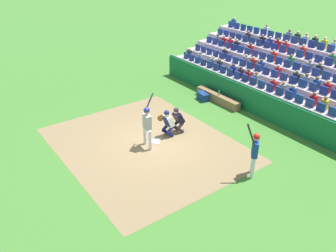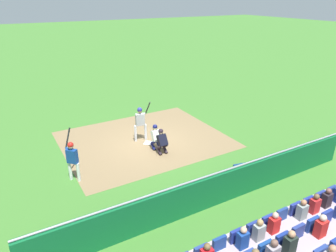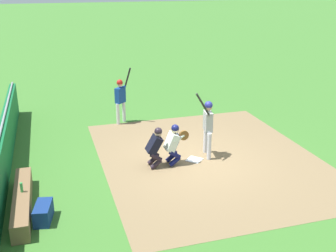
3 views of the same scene
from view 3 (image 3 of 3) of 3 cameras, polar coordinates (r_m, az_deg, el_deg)
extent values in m
plane|color=#3B722B|center=(13.18, 3.62, -4.68)|extent=(160.00, 160.00, 0.00)
cube|color=olive|center=(13.34, 5.65, -4.40)|extent=(8.26, 6.80, 0.01)
cube|color=white|center=(13.17, 3.63, -4.61)|extent=(0.62, 0.62, 0.02)
cylinder|color=silver|center=(13.59, 5.13, -1.93)|extent=(0.15, 0.15, 0.87)
cylinder|color=silver|center=(13.10, 5.65, -2.81)|extent=(0.15, 0.15, 0.87)
cube|color=#9B9D9F|center=(13.08, 5.49, 0.66)|extent=(0.48, 0.28, 0.62)
sphere|color=tan|center=(12.94, 5.56, 2.59)|extent=(0.23, 0.23, 0.23)
sphere|color=navy|center=(12.92, 5.57, 2.85)|extent=(0.25, 0.25, 0.25)
cylinder|color=#9B9D9F|center=(12.93, 5.48, 1.81)|extent=(0.49, 0.21, 0.14)
cylinder|color=#9B9D9F|center=(12.76, 5.66, 1.55)|extent=(0.18, 0.16, 0.13)
cylinder|color=black|center=(12.49, 4.78, 2.98)|extent=(0.13, 0.50, 0.74)
sphere|color=black|center=(12.70, 5.61, 1.58)|extent=(0.06, 0.06, 0.06)
cylinder|color=#121750|center=(12.99, 0.45, -4.28)|extent=(0.16, 0.39, 0.34)
cylinder|color=#121750|center=(12.90, 0.45, -3.39)|extent=(0.16, 0.39, 0.33)
cylinder|color=#121750|center=(12.72, 0.93, -4.84)|extent=(0.16, 0.39, 0.34)
cylinder|color=#121750|center=(12.63, 0.94, -3.93)|extent=(0.16, 0.39, 0.33)
cube|color=silver|center=(12.61, 0.52, -2.18)|extent=(0.44, 0.45, 0.60)
cube|color=#121750|center=(12.65, 1.03, -2.11)|extent=(0.39, 0.24, 0.45)
sphere|color=beige|center=(12.51, 0.98, -0.58)|extent=(0.22, 0.22, 0.22)
cube|color=black|center=(12.51, 0.98, -0.58)|extent=(0.20, 0.12, 0.20)
sphere|color=#121750|center=(12.49, 0.98, -0.32)|extent=(0.24, 0.24, 0.24)
cylinder|color=brown|center=(12.54, 2.18, -1.28)|extent=(0.08, 0.30, 0.30)
cylinder|color=silver|center=(12.48, 1.48, -1.71)|extent=(0.17, 0.40, 0.22)
cylinder|color=#271C27|center=(12.82, -2.03, -4.64)|extent=(0.15, 0.39, 0.34)
cylinder|color=#271C27|center=(12.73, -2.05, -3.74)|extent=(0.15, 0.38, 0.33)
cylinder|color=#271C27|center=(12.54, -1.64, -5.22)|extent=(0.15, 0.39, 0.34)
cylinder|color=#271C27|center=(12.45, -1.65, -4.30)|extent=(0.15, 0.38, 0.33)
cube|color=black|center=(12.45, -1.93, -2.57)|extent=(0.43, 0.49, 0.60)
cube|color=#271C27|center=(12.48, -1.43, -2.51)|extent=(0.39, 0.28, 0.43)
sphere|color=tan|center=(12.35, -1.33, -1.00)|extent=(0.22, 0.22, 0.22)
cube|color=black|center=(12.35, -1.33, -1.00)|extent=(0.20, 0.14, 0.19)
sphere|color=#271C27|center=(12.33, -1.33, -0.74)|extent=(0.24, 0.24, 0.24)
cube|color=#116031|center=(12.34, -21.81, -4.76)|extent=(13.30, 0.24, 1.26)
cube|color=brown|center=(11.06, -19.30, -9.72)|extent=(3.02, 0.40, 0.44)
cylinder|color=green|center=(10.98, -19.40, -7.93)|extent=(0.07, 0.07, 0.25)
cube|color=navy|center=(10.46, -16.68, -11.29)|extent=(0.81, 0.50, 0.42)
cylinder|color=silver|center=(16.24, -6.86, 1.64)|extent=(0.18, 0.18, 0.83)
cylinder|color=silver|center=(16.53, -6.05, 2.00)|extent=(0.18, 0.18, 0.83)
cube|color=navy|center=(16.18, -6.55, 4.21)|extent=(0.45, 0.46, 0.59)
sphere|color=#D8A488|center=(16.06, -6.61, 5.72)|extent=(0.21, 0.21, 0.21)
sphere|color=red|center=(16.05, -6.62, 5.92)|extent=(0.24, 0.24, 0.24)
cylinder|color=navy|center=(16.13, -6.41, 5.19)|extent=(0.34, 0.42, 0.14)
cylinder|color=navy|center=(16.26, -6.04, 5.33)|extent=(0.13, 0.17, 0.13)
cylinder|color=black|center=(16.07, -5.53, 6.65)|extent=(0.36, 0.25, 0.78)
sphere|color=black|center=(16.28, -5.87, 5.44)|extent=(0.06, 0.06, 0.06)
camera|label=1|loc=(24.93, 11.53, 24.59)|focal=37.12mm
camera|label=2|loc=(19.34, -45.70, 19.01)|focal=32.59mm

